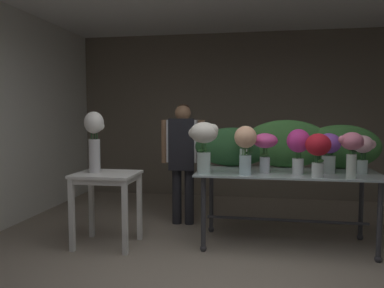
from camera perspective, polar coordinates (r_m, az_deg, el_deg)
ground_plane at (r=4.82m, az=6.75°, el=-12.56°), size 8.36×8.36×0.00m
wall_back at (r=6.51m, az=7.80°, el=4.18°), size 5.74×0.12×2.76m
wall_left at (r=5.56m, az=-24.20°, el=3.76°), size 0.12×3.92×2.76m
display_table_glass at (r=4.20m, az=13.94°, el=-5.71°), size 1.89×0.86×0.81m
side_table_white at (r=4.18m, az=-12.67°, el=-5.87°), size 0.65×0.55×0.79m
florist at (r=4.84m, az=-1.38°, el=-1.09°), size 0.56×0.24×1.54m
foliage_backdrop at (r=4.46m, az=14.26°, el=-0.26°), size 2.08×0.26×0.54m
vase_fuchsia_tulips at (r=4.03m, az=10.89°, el=-0.28°), size 0.26×0.26×0.41m
vase_magenta_anemones at (r=4.02m, az=15.64°, el=-0.23°), size 0.24×0.24×0.46m
vase_violet_dahlias at (r=4.17m, az=19.76°, el=-0.66°), size 0.26×0.24×0.41m
vase_peach_stock at (r=3.85m, az=8.01°, el=-0.12°), size 0.22×0.22×0.49m
vase_crimson_snapdragons at (r=3.84m, az=18.37°, el=-0.72°), size 0.24×0.24×0.43m
vase_blush_carnations at (r=4.25m, az=24.29°, el=-0.72°), size 0.23×0.20×0.39m
vase_coral_peonies at (r=4.26m, az=7.81°, el=-0.25°), size 0.18×0.15×0.45m
vase_rosy_roses at (r=3.90m, az=22.79°, el=-0.56°), size 0.24×0.21×0.44m
vase_ivory_hydrangea at (r=3.88m, az=1.78°, el=0.66°), size 0.31×0.29×0.53m
vase_white_roses_tall at (r=4.18m, az=-14.40°, el=1.06°), size 0.21×0.21×0.65m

